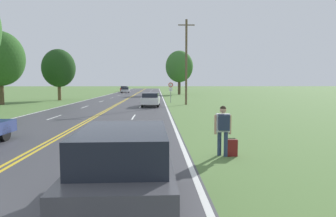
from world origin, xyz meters
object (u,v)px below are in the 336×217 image
(car_silver_sedan_receding, at_px, (125,90))
(tree_left_verge, at_px, (59,68))
(tree_behind_sign, at_px, (179,67))
(car_white_hatchback_mid_far, at_px, (151,99))
(hitchhiker_person, at_px, (223,126))
(car_red_sedan_distant, at_px, (124,89))
(traffic_sign, at_px, (171,87))
(tree_right_cluster, at_px, (0,59))
(car_dark_grey_hatchback_approaching, at_px, (123,165))
(suitcase, at_px, (231,148))

(car_silver_sedan_receding, bearing_deg, tree_left_verge, 166.40)
(tree_behind_sign, bearing_deg, car_white_hatchback_mid_far, -99.67)
(tree_behind_sign, distance_m, car_silver_sedan_receding, 17.05)
(hitchhiker_person, distance_m, car_red_sedan_distant, 73.34)
(traffic_sign, relative_size, car_white_hatchback_mid_far, 0.57)
(tree_right_cluster, relative_size, car_dark_grey_hatchback_approaching, 2.14)
(tree_right_cluster, xyz_separation_m, car_silver_sedan_receding, (9.69, 38.80, -4.37))
(car_white_hatchback_mid_far, distance_m, car_red_sedan_distant, 51.95)
(suitcase, relative_size, tree_behind_sign, 0.07)
(tree_behind_sign, xyz_separation_m, car_silver_sedan_receding, (-12.30, 10.68, -5.04))
(car_white_hatchback_mid_far, xyz_separation_m, car_red_sedan_distant, (-8.18, 51.30, 0.01))
(hitchhiker_person, relative_size, tree_right_cluster, 0.21)
(traffic_sign, distance_m, tree_left_verge, 16.42)
(hitchhiker_person, distance_m, tree_behind_sign, 52.62)
(traffic_sign, bearing_deg, car_dark_grey_hatchback_approaching, -94.48)
(hitchhiker_person, bearing_deg, traffic_sign, 1.69)
(suitcase, relative_size, tree_right_cluster, 0.08)
(traffic_sign, bearing_deg, car_silver_sedan_receding, 104.45)
(traffic_sign, bearing_deg, tree_left_verge, 160.02)
(hitchhiker_person, bearing_deg, car_white_hatchback_mid_far, 8.20)
(hitchhiker_person, relative_size, car_red_sedan_distant, 0.37)
(tree_left_verge, bearing_deg, car_white_hatchback_mid_far, -40.87)
(suitcase, height_order, traffic_sign, traffic_sign)
(tree_behind_sign, xyz_separation_m, car_white_hatchback_mid_far, (-5.30, -31.13, -4.98))
(car_red_sedan_distant, bearing_deg, tree_left_verge, 175.91)
(hitchhiker_person, bearing_deg, tree_right_cluster, 39.49)
(car_white_hatchback_mid_far, relative_size, car_silver_sedan_receding, 1.00)
(car_silver_sedan_receding, height_order, car_red_sedan_distant, car_red_sedan_distant)
(car_dark_grey_hatchback_approaching, distance_m, car_red_sedan_distant, 76.76)
(tree_behind_sign, bearing_deg, hitchhiker_person, -92.73)
(tree_left_verge, bearing_deg, hitchhiker_person, -64.11)
(hitchhiker_person, distance_m, tree_left_verge, 36.16)
(suitcase, distance_m, car_white_hatchback_mid_far, 21.44)
(tree_left_verge, bearing_deg, suitcase, -63.72)
(tree_right_cluster, relative_size, car_red_sedan_distant, 1.78)
(traffic_sign, distance_m, car_red_sedan_distant, 46.88)
(traffic_sign, xyz_separation_m, tree_right_cluster, (-19.01, -2.62, 3.22))
(car_silver_sedan_receding, bearing_deg, car_white_hatchback_mid_far, -173.17)
(car_dark_grey_hatchback_approaching, xyz_separation_m, car_red_sedan_distant, (-8.10, 76.33, -0.02))
(tree_right_cluster, bearing_deg, car_red_sedan_distant, 80.01)
(hitchhiker_person, relative_size, car_white_hatchback_mid_far, 0.39)
(traffic_sign, xyz_separation_m, car_white_hatchback_mid_far, (-2.33, -5.63, -1.09))
(suitcase, height_order, car_silver_sedan_receding, car_silver_sedan_receding)
(tree_behind_sign, distance_m, car_red_sedan_distant, 24.77)
(suitcase, relative_size, traffic_sign, 0.25)
(tree_left_verge, bearing_deg, tree_right_cluster, -114.80)
(car_dark_grey_hatchback_approaching, bearing_deg, car_silver_sedan_receding, -175.01)
(tree_behind_sign, bearing_deg, suitcase, -92.44)
(hitchhiker_person, bearing_deg, tree_behind_sign, -2.06)
(tree_behind_sign, xyz_separation_m, tree_right_cluster, (-21.99, -28.12, -0.67))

